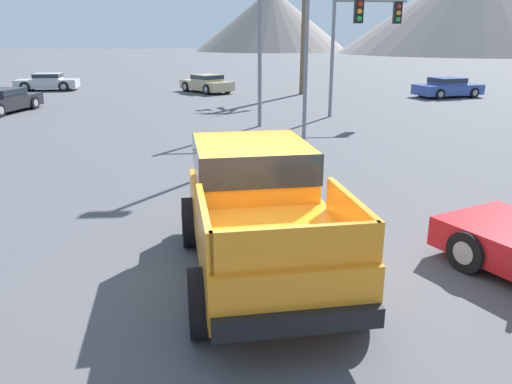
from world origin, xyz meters
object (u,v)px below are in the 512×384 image
traffic_light_crosswalk (305,32)px  parked_car_tan (207,83)px  parked_car_dark (1,100)px  street_lamp_post (308,2)px  orange_pickup_truck (257,203)px  traffic_light_main (362,33)px  parked_car_blue (447,87)px  parked_car_silver (48,82)px

traffic_light_crosswalk → parked_car_tan: bearing=107.5°
parked_car_dark → traffic_light_crosswalk: 15.26m
street_lamp_post → parked_car_dark: bearing=150.4°
orange_pickup_truck → traffic_light_main: (5.88, 15.65, 2.62)m
parked_car_tan → parked_car_blue: size_ratio=0.98×
traffic_light_main → traffic_light_crosswalk: size_ratio=1.01×
traffic_light_main → street_lamp_post: size_ratio=0.68×
parked_car_dark → street_lamp_post: street_lamp_post is taller
traffic_light_crosswalk → traffic_light_main: bearing=38.5°
parked_car_dark → traffic_light_crosswalk: (14.12, -4.84, 3.15)m
orange_pickup_truck → street_lamp_post: 11.24m
parked_car_tan → parked_car_blue: (14.85, -3.89, -0.00)m
parked_car_tan → traffic_light_crosswalk: bearing=-108.3°
parked_car_silver → traffic_light_crosswalk: traffic_light_crosswalk is taller
orange_pickup_truck → parked_car_blue: (13.51, 22.93, -0.49)m
parked_car_silver → traffic_light_crosswalk: (15.29, -15.62, 3.15)m
parked_car_dark → parked_car_silver: 10.85m
parked_car_blue → parked_car_silver: bearing=-117.6°
parked_car_tan → parked_car_silver: bearing=133.4°
orange_pickup_truck → parked_car_dark: (-11.20, 18.13, -0.50)m
parked_car_silver → traffic_light_crosswalk: size_ratio=0.79×
street_lamp_post → traffic_light_main: bearing=57.3°
parked_car_tan → traffic_light_crosswalk: size_ratio=0.81×
traffic_light_crosswalk → parked_car_blue: bearing=42.3°
orange_pickup_truck → street_lamp_post: size_ratio=0.64×
traffic_light_main → street_lamp_post: 6.36m
orange_pickup_truck → parked_car_blue: size_ratio=1.14×
parked_car_tan → parked_car_dark: (-9.86, -8.68, -0.01)m
parked_car_dark → traffic_light_main: size_ratio=0.91×
parked_car_silver → parked_car_tan: bearing=-104.1°
parked_car_dark → parked_car_silver: (-1.17, 10.78, 0.01)m
traffic_light_main → orange_pickup_truck: bearing=-110.6°
parked_car_dark → street_lamp_post: (13.68, -7.77, 4.10)m
orange_pickup_truck → parked_car_blue: 26.62m
parked_car_dark → traffic_light_main: bearing=-175.8°
parked_car_blue → traffic_light_main: bearing=-61.0°
parked_car_tan → traffic_light_crosswalk: traffic_light_crosswalk is taller
orange_pickup_truck → parked_car_dark: size_ratio=1.02×
parked_car_tan → parked_car_blue: bearing=-50.5°
parked_car_tan → traffic_light_main: traffic_light_main is taller
parked_car_silver → street_lamp_post: size_ratio=0.53×
parked_car_tan → street_lamp_post: bearing=-112.7°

